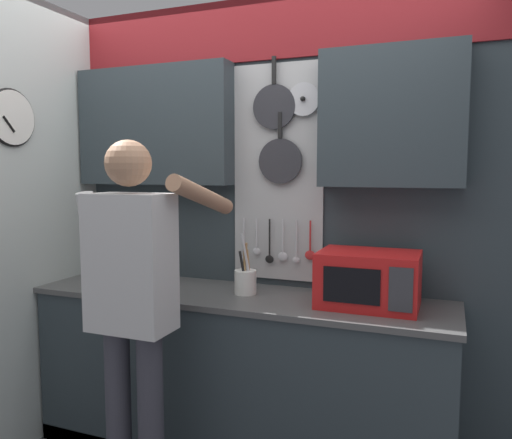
{
  "coord_description": "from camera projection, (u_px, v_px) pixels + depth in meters",
  "views": [
    {
      "loc": [
        1.06,
        -2.42,
        1.57
      ],
      "look_at": [
        0.04,
        0.18,
        1.3
      ],
      "focal_mm": 35.0,
      "sensor_mm": 36.0,
      "label": 1
    }
  ],
  "objects": [
    {
      "name": "side_wall",
      "position": [
        8.0,
        224.0,
        2.69
      ],
      "size": [
        0.07,
        1.6,
        2.54
      ],
      "color": "silver",
      "rests_on": "ground_plane"
    },
    {
      "name": "back_wall_unit",
      "position": [
        252.0,
        177.0,
        2.88
      ],
      "size": [
        2.85,
        0.2,
        2.54
      ],
      "color": "#2D383D",
      "rests_on": "ground_plane"
    },
    {
      "name": "knife_block",
      "position": [
        134.0,
        268.0,
        2.95
      ],
      "size": [
        0.11,
        0.15,
        0.26
      ],
      "color": "brown",
      "rests_on": "base_cabinet_counter"
    },
    {
      "name": "person",
      "position": [
        133.0,
        291.0,
        2.29
      ],
      "size": [
        0.54,
        0.66,
        1.71
      ],
      "color": "#383842",
      "rests_on": "ground_plane"
    },
    {
      "name": "microwave",
      "position": [
        369.0,
        279.0,
        2.45
      ],
      "size": [
        0.48,
        0.35,
        0.27
      ],
      "color": "red",
      "rests_on": "base_cabinet_counter"
    },
    {
      "name": "utensil_crock",
      "position": [
        245.0,
        280.0,
        2.69
      ],
      "size": [
        0.12,
        0.12,
        0.33
      ],
      "color": "white",
      "rests_on": "base_cabinet_counter"
    },
    {
      "name": "base_cabinet_counter",
      "position": [
        237.0,
        375.0,
        2.74
      ],
      "size": [
        2.28,
        0.59,
        0.91
      ],
      "color": "#2D383D",
      "rests_on": "ground_plane"
    }
  ]
}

